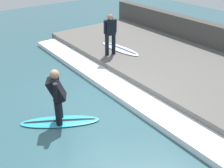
{
  "coord_description": "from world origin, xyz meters",
  "views": [
    {
      "loc": [
        -3.15,
        -5.19,
        4.27
      ],
      "look_at": [
        0.77,
        0.0,
        0.7
      ],
      "focal_mm": 42.0,
      "sensor_mm": 36.0,
      "label": 1
    }
  ],
  "objects_px": {
    "surfer_riding": "(57,94)",
    "surfer_waiting_far": "(110,32)",
    "surfboard_riding": "(60,121)",
    "surfboard_waiting_far": "(120,49)"
  },
  "relations": [
    {
      "from": "surfer_riding",
      "to": "surfer_waiting_far",
      "type": "xyz_separation_m",
      "value": [
        3.42,
        2.33,
        0.34
      ]
    },
    {
      "from": "surfboard_riding",
      "to": "surfer_waiting_far",
      "type": "distance_m",
      "value": 4.31
    },
    {
      "from": "surfer_riding",
      "to": "surfer_waiting_far",
      "type": "height_order",
      "value": "surfer_waiting_far"
    },
    {
      "from": "surfer_riding",
      "to": "surfboard_riding",
      "type": "bearing_deg",
      "value": -90.0
    },
    {
      "from": "surfer_riding",
      "to": "surfer_waiting_far",
      "type": "relative_size",
      "value": 0.96
    },
    {
      "from": "surfboard_riding",
      "to": "surfer_riding",
      "type": "xyz_separation_m",
      "value": [
        0.0,
        0.0,
        0.86
      ]
    },
    {
      "from": "surfboard_waiting_far",
      "to": "surfer_waiting_far",
      "type": "bearing_deg",
      "value": -162.91
    },
    {
      "from": "surfboard_waiting_far",
      "to": "surfer_riding",
      "type": "bearing_deg",
      "value": -148.05
    },
    {
      "from": "surfboard_riding",
      "to": "surfer_riding",
      "type": "height_order",
      "value": "surfer_riding"
    },
    {
      "from": "surfer_waiting_far",
      "to": "surfer_riding",
      "type": "bearing_deg",
      "value": -145.7
    }
  ]
}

